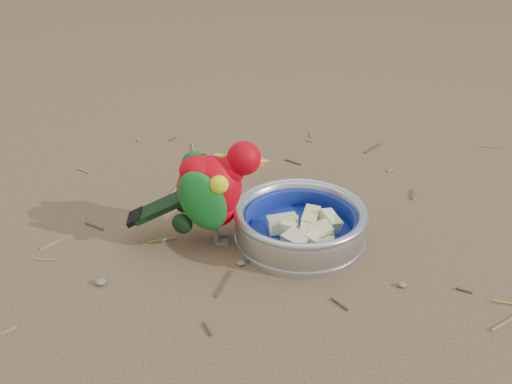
{
  "coord_description": "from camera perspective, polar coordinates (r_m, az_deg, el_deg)",
  "views": [
    {
      "loc": [
        -0.15,
        -0.83,
        0.52
      ],
      "look_at": [
        -0.11,
        -0.02,
        0.08
      ],
      "focal_mm": 40.0,
      "sensor_mm": 36.0,
      "label": 1
    }
  ],
  "objects": [
    {
      "name": "lory_parrot",
      "position": [
        0.9,
        -4.41,
        -0.38
      ],
      "size": [
        0.21,
        0.1,
        0.17
      ],
      "primitive_type": null,
      "rotation": [
        0.0,
        0.0,
        -1.56
      ],
      "color": "#BD000E",
      "rests_on": "ground"
    },
    {
      "name": "ground",
      "position": [
        0.99,
        6.09,
        -3.45
      ],
      "size": [
        60.0,
        60.0,
        0.0
      ],
      "primitive_type": "plane",
      "color": "brown"
    },
    {
      "name": "food_bowl",
      "position": [
        0.94,
        4.38,
        -4.45
      ],
      "size": [
        0.21,
        0.21,
        0.02
      ],
      "primitive_type": "cylinder",
      "color": "#B2B2BA",
      "rests_on": "ground"
    },
    {
      "name": "fruit_wedges",
      "position": [
        0.93,
        4.43,
        -3.26
      ],
      "size": [
        0.13,
        0.13,
        0.03
      ],
      "primitive_type": null,
      "color": "beige",
      "rests_on": "food_bowl"
    },
    {
      "name": "ground_debris",
      "position": [
        1.0,
        7.59,
        -2.84
      ],
      "size": [
        0.9,
        0.8,
        0.01
      ],
      "primitive_type": null,
      "color": "olive",
      "rests_on": "ground"
    },
    {
      "name": "bowl_wall",
      "position": [
        0.93,
        4.45,
        -2.89
      ],
      "size": [
        0.21,
        0.21,
        0.04
      ],
      "primitive_type": null,
      "color": "#B2B2BA",
      "rests_on": "food_bowl"
    }
  ]
}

